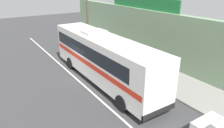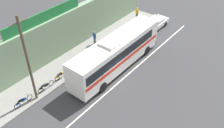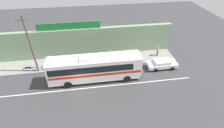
{
  "view_description": "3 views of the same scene",
  "coord_description": "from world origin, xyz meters",
  "px_view_note": "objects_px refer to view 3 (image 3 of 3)",
  "views": [
    {
      "loc": [
        14.71,
        -6.66,
        7.32
      ],
      "look_at": [
        1.51,
        1.95,
        1.03
      ],
      "focal_mm": 33.38,
      "sensor_mm": 36.0,
      "label": 1
    },
    {
      "loc": [
        -15.35,
        -12.12,
        16.94
      ],
      "look_at": [
        0.66,
        0.43,
        1.46
      ],
      "focal_mm": 41.07,
      "sensor_mm": 36.0,
      "label": 2
    },
    {
      "loc": [
        1.44,
        -17.53,
        15.64
      ],
      "look_at": [
        4.35,
        1.84,
        1.63
      ],
      "focal_mm": 27.46,
      "sensor_mm": 36.0,
      "label": 3
    }
  ],
  "objects_px": {
    "motorcycle_green": "(62,65)",
    "pedestrian_by_curb": "(158,50)",
    "intercity_bus": "(94,67)",
    "utility_pole": "(31,45)",
    "motorcycle_blue": "(29,68)",
    "motorcycle_orange": "(47,67)",
    "parked_car": "(162,64)",
    "pedestrian_near_shop": "(106,53)"
  },
  "relations": [
    {
      "from": "pedestrian_by_curb",
      "to": "motorcycle_orange",
      "type": "bearing_deg",
      "value": -175.9
    },
    {
      "from": "motorcycle_green",
      "to": "utility_pole",
      "type": "bearing_deg",
      "value": -175.35
    },
    {
      "from": "parked_car",
      "to": "pedestrian_near_shop",
      "type": "height_order",
      "value": "pedestrian_near_shop"
    },
    {
      "from": "parked_car",
      "to": "pedestrian_by_curb",
      "type": "distance_m",
      "value": 3.31
    },
    {
      "from": "motorcycle_green",
      "to": "pedestrian_near_shop",
      "type": "xyz_separation_m",
      "value": [
        6.84,
        1.55,
        0.58
      ]
    },
    {
      "from": "parked_car",
      "to": "pedestrian_by_curb",
      "type": "bearing_deg",
      "value": 81.09
    },
    {
      "from": "pedestrian_by_curb",
      "to": "intercity_bus",
      "type": "bearing_deg",
      "value": -157.4
    },
    {
      "from": "utility_pole",
      "to": "pedestrian_by_curb",
      "type": "distance_m",
      "value": 19.14
    },
    {
      "from": "motorcycle_orange",
      "to": "pedestrian_near_shop",
      "type": "xyz_separation_m",
      "value": [
        8.95,
        1.62,
        0.58
      ]
    },
    {
      "from": "parked_car",
      "to": "motorcycle_blue",
      "type": "distance_m",
      "value": 19.64
    },
    {
      "from": "utility_pole",
      "to": "motorcycle_blue",
      "type": "relative_size",
      "value": 4.32
    },
    {
      "from": "motorcycle_orange",
      "to": "parked_car",
      "type": "bearing_deg",
      "value": -6.67
    },
    {
      "from": "pedestrian_near_shop",
      "to": "parked_car",
      "type": "bearing_deg",
      "value": -24.13
    },
    {
      "from": "motorcycle_blue",
      "to": "motorcycle_orange",
      "type": "height_order",
      "value": "same"
    },
    {
      "from": "utility_pole",
      "to": "parked_car",
      "type": "bearing_deg",
      "value": -5.57
    },
    {
      "from": "intercity_bus",
      "to": "utility_pole",
      "type": "distance_m",
      "value": 8.99
    },
    {
      "from": "intercity_bus",
      "to": "pedestrian_near_shop",
      "type": "relative_size",
      "value": 7.11
    },
    {
      "from": "pedestrian_by_curb",
      "to": "pedestrian_near_shop",
      "type": "bearing_deg",
      "value": 177.58
    },
    {
      "from": "motorcycle_blue",
      "to": "parked_car",
      "type": "bearing_deg",
      "value": -5.92
    },
    {
      "from": "motorcycle_orange",
      "to": "motorcycle_green",
      "type": "bearing_deg",
      "value": 1.88
    },
    {
      "from": "intercity_bus",
      "to": "motorcycle_blue",
      "type": "relative_size",
      "value": 6.32
    },
    {
      "from": "motorcycle_green",
      "to": "pedestrian_by_curb",
      "type": "distance_m",
      "value": 15.45
    },
    {
      "from": "motorcycle_blue",
      "to": "intercity_bus",
      "type": "bearing_deg",
      "value": -18.93
    },
    {
      "from": "intercity_bus",
      "to": "utility_pole",
      "type": "relative_size",
      "value": 1.46
    },
    {
      "from": "intercity_bus",
      "to": "motorcycle_orange",
      "type": "xyz_separation_m",
      "value": [
        -6.85,
        3.18,
        -1.5
      ]
    },
    {
      "from": "motorcycle_orange",
      "to": "intercity_bus",
      "type": "bearing_deg",
      "value": -24.91
    },
    {
      "from": "motorcycle_green",
      "to": "pedestrian_near_shop",
      "type": "relative_size",
      "value": 1.07
    },
    {
      "from": "parked_car",
      "to": "motorcycle_blue",
      "type": "xyz_separation_m",
      "value": [
        -19.53,
        2.03,
        -0.17
      ]
    },
    {
      "from": "motorcycle_blue",
      "to": "motorcycle_green",
      "type": "distance_m",
      "value": 4.65
    },
    {
      "from": "parked_car",
      "to": "motorcycle_orange",
      "type": "height_order",
      "value": "parked_car"
    },
    {
      "from": "parked_car",
      "to": "motorcycle_blue",
      "type": "relative_size",
      "value": 2.3
    },
    {
      "from": "motorcycle_green",
      "to": "pedestrian_near_shop",
      "type": "height_order",
      "value": "pedestrian_near_shop"
    },
    {
      "from": "utility_pole",
      "to": "motorcycle_orange",
      "type": "xyz_separation_m",
      "value": [
        1.29,
        0.21,
        -3.9
      ]
    },
    {
      "from": "motorcycle_orange",
      "to": "pedestrian_by_curb",
      "type": "distance_m",
      "value": 17.56
    },
    {
      "from": "pedestrian_near_shop",
      "to": "pedestrian_by_curb",
      "type": "relative_size",
      "value": 0.99
    },
    {
      "from": "utility_pole",
      "to": "motorcycle_orange",
      "type": "height_order",
      "value": "utility_pole"
    },
    {
      "from": "intercity_bus",
      "to": "motorcycle_green",
      "type": "height_order",
      "value": "intercity_bus"
    },
    {
      "from": "motorcycle_blue",
      "to": "motorcycle_orange",
      "type": "relative_size",
      "value": 1.01
    },
    {
      "from": "intercity_bus",
      "to": "pedestrian_near_shop",
      "type": "distance_m",
      "value": 5.32
    },
    {
      "from": "utility_pole",
      "to": "motorcycle_orange",
      "type": "relative_size",
      "value": 4.38
    },
    {
      "from": "motorcycle_green",
      "to": "intercity_bus",
      "type": "bearing_deg",
      "value": -34.45
    },
    {
      "from": "parked_car",
      "to": "motorcycle_blue",
      "type": "height_order",
      "value": "parked_car"
    }
  ]
}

